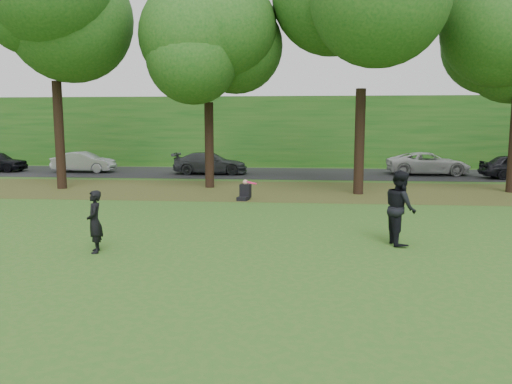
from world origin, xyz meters
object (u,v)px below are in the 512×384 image
Objects in this scene: player_right at (400,208)px; frisbee at (252,183)px; seated_person at (245,192)px; player_left at (95,222)px.

player_right reaches higher than frisbee.
seated_person is (-4.89, 7.13, -0.66)m from player_right.
player_right is (7.57, 1.54, 0.20)m from player_left.
seated_person is at bearing 141.68° from player_left.
player_left is at bearing 93.24° from player_right.
seated_person is (-1.06, 7.62, -1.33)m from frisbee.
frisbee is (-3.83, -0.50, 0.67)m from player_right.
frisbee is 0.33× the size of seated_person.
player_left is at bearing -95.04° from seated_person.
player_right is 8.67m from seated_person.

